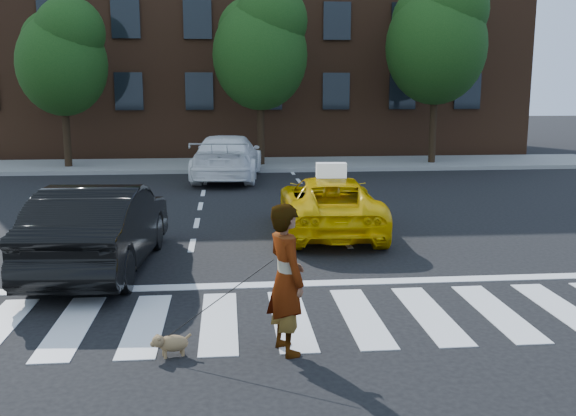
{
  "coord_description": "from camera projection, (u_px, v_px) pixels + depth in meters",
  "views": [
    {
      "loc": [
        -0.85,
        -8.51,
        3.22
      ],
      "look_at": [
        0.21,
        2.57,
        1.1
      ],
      "focal_mm": 40.0,
      "sensor_mm": 36.0,
      "label": 1
    }
  ],
  "objects": [
    {
      "name": "ground",
      "position": [
        291.0,
        319.0,
        9.0
      ],
      "size": [
        120.0,
        120.0,
        0.0
      ],
      "primitive_type": "plane",
      "color": "black",
      "rests_on": "ground"
    },
    {
      "name": "crosswalk",
      "position": [
        291.0,
        319.0,
        9.0
      ],
      "size": [
        13.0,
        2.4,
        0.01
      ],
      "primitive_type": "cube",
      "color": "silver",
      "rests_on": "ground"
    },
    {
      "name": "stop_line",
      "position": [
        281.0,
        284.0,
        10.56
      ],
      "size": [
        12.0,
        0.3,
        0.01
      ],
      "primitive_type": "cube",
      "color": "silver",
      "rests_on": "ground"
    },
    {
      "name": "sidewalk_far",
      "position": [
        248.0,
        165.0,
        26.1
      ],
      "size": [
        30.0,
        4.0,
        0.15
      ],
      "primitive_type": "cube",
      "color": "slate",
      "rests_on": "ground"
    },
    {
      "name": "building",
      "position": [
        242.0,
        30.0,
        32.33
      ],
      "size": [
        26.0,
        10.0,
        12.0
      ],
      "primitive_type": "cube",
      "color": "#4E2D1C",
      "rests_on": "ground"
    },
    {
      "name": "tree_left",
      "position": [
        62.0,
        53.0,
        24.14
      ],
      "size": [
        3.39,
        3.38,
        6.5
      ],
      "color": "black",
      "rests_on": "ground"
    },
    {
      "name": "tree_mid",
      "position": [
        261.0,
        43.0,
        24.76
      ],
      "size": [
        3.69,
        3.69,
        7.1
      ],
      "color": "black",
      "rests_on": "ground"
    },
    {
      "name": "tree_right",
      "position": [
        438.0,
        34.0,
        25.34
      ],
      "size": [
        4.0,
        4.0,
        7.7
      ],
      "color": "black",
      "rests_on": "ground"
    },
    {
      "name": "taxi",
      "position": [
        329.0,
        204.0,
        14.28
      ],
      "size": [
        2.35,
        4.65,
        1.26
      ],
      "primitive_type": "imported",
      "rotation": [
        0.0,
        0.0,
        3.09
      ],
      "color": "#DCAD04",
      "rests_on": "ground"
    },
    {
      "name": "black_sedan",
      "position": [
        101.0,
        227.0,
        11.36
      ],
      "size": [
        1.93,
        4.78,
        1.54
      ],
      "primitive_type": "imported",
      "rotation": [
        0.0,
        0.0,
        3.08
      ],
      "color": "black",
      "rests_on": "ground"
    },
    {
      "name": "white_suv",
      "position": [
        227.0,
        157.0,
        22.4
      ],
      "size": [
        2.72,
        5.57,
        1.56
      ],
      "primitive_type": "imported",
      "rotation": [
        0.0,
        0.0,
        3.04
      ],
      "color": "white",
      "rests_on": "ground"
    },
    {
      "name": "woman",
      "position": [
        286.0,
        279.0,
        7.74
      ],
      "size": [
        0.65,
        0.79,
        1.86
      ],
      "primitive_type": "imported",
      "rotation": [
        0.0,
        0.0,
        1.91
      ],
      "color": "#999999",
      "rests_on": "ground"
    },
    {
      "name": "dog",
      "position": [
        170.0,
        343.0,
        7.74
      ],
      "size": [
        0.5,
        0.29,
        0.29
      ],
      "rotation": [
        0.0,
        0.0,
        0.29
      ],
      "color": "#885F45",
      "rests_on": "ground"
    },
    {
      "name": "taxi_sign",
      "position": [
        331.0,
        170.0,
        13.93
      ],
      "size": [
        0.66,
        0.32,
        0.32
      ],
      "primitive_type": "cube",
      "rotation": [
        0.0,
        0.0,
        3.09
      ],
      "color": "white",
      "rests_on": "taxi"
    }
  ]
}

